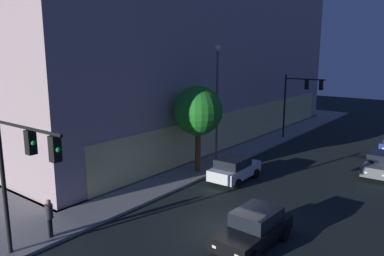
{
  "coord_description": "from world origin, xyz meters",
  "views": [
    {
      "loc": [
        -14.49,
        -8.81,
        8.54
      ],
      "look_at": [
        4.52,
        5.92,
        3.64
      ],
      "focal_mm": 34.93,
      "sensor_mm": 36.0,
      "label": 1
    }
  ],
  "objects": [
    {
      "name": "pedestrian_waiting",
      "position": [
        -5.9,
        6.13,
        1.24
      ],
      "size": [
        0.36,
        0.36,
        1.82
      ],
      "color": "black",
      "rests_on": "sidewalk_corner"
    },
    {
      "name": "car_grey",
      "position": [
        13.59,
        -3.86,
        0.8
      ],
      "size": [
        4.23,
        2.18,
        1.57
      ],
      "color": "slate",
      "rests_on": "ground"
    },
    {
      "name": "sidewalk_tree",
      "position": [
        6.07,
        6.6,
        4.5
      ],
      "size": [
        3.46,
        3.46,
        6.11
      ],
      "color": "brown",
      "rests_on": "sidewalk_corner"
    },
    {
      "name": "modern_building",
      "position": [
        15.5,
        22.61,
        9.78
      ],
      "size": [
        39.54,
        28.77,
        19.7
      ],
      "color": "#4C4C51",
      "rests_on": "ground"
    },
    {
      "name": "traffic_light_far_corner",
      "position": [
        20.12,
        4.94,
        4.58
      ],
      "size": [
        0.44,
        3.88,
        6.24
      ],
      "color": "black",
      "rests_on": "sidewalk_corner"
    },
    {
      "name": "street_lamp_sidewalk",
      "position": [
        8.72,
        6.79,
        5.65
      ],
      "size": [
        0.44,
        0.44,
        8.89
      ],
      "color": "#585858",
      "rests_on": "sidewalk_corner"
    },
    {
      "name": "car_white",
      "position": [
        6.27,
        3.67,
        0.84
      ],
      "size": [
        4.17,
        2.22,
        1.64
      ],
      "color": "silver",
      "rests_on": "ground"
    },
    {
      "name": "ground_plane",
      "position": [
        0.0,
        0.0,
        0.0
      ],
      "size": [
        120.0,
        120.0,
        0.0
      ],
      "primitive_type": "plane",
      "color": "black"
    },
    {
      "name": "traffic_light_near_corner",
      "position": [
        -7.71,
        4.56,
        4.48
      ],
      "size": [
        0.33,
        4.48,
        6.03
      ],
      "color": "black",
      "rests_on": "sidewalk_corner"
    },
    {
      "name": "car_black",
      "position": [
        -0.53,
        -1.51,
        0.81
      ],
      "size": [
        4.36,
        2.21,
        1.59
      ],
      "color": "black",
      "rests_on": "ground"
    }
  ]
}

